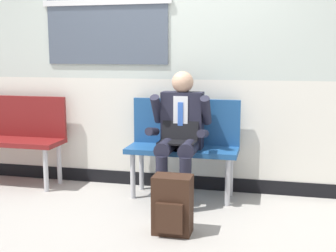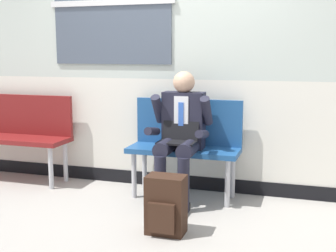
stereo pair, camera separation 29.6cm
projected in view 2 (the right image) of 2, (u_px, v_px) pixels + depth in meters
name	position (u px, v px, depth m)	size (l,w,h in m)	color
ground_plane	(158.00, 202.00, 4.30)	(18.00, 18.00, 0.00)	#9E9991
station_wall	(174.00, 39.00, 4.59)	(5.83, 0.16, 3.14)	beige
bench_with_person	(186.00, 140.00, 4.44)	(1.09, 0.42, 0.97)	navy
bench_empty	(16.00, 130.00, 5.02)	(1.31, 0.42, 0.96)	maroon
person_seated	(180.00, 133.00, 4.23)	(0.57, 0.70, 1.25)	#1E1E2D
backpack	(166.00, 205.00, 3.53)	(0.31, 0.24, 0.47)	#331E14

